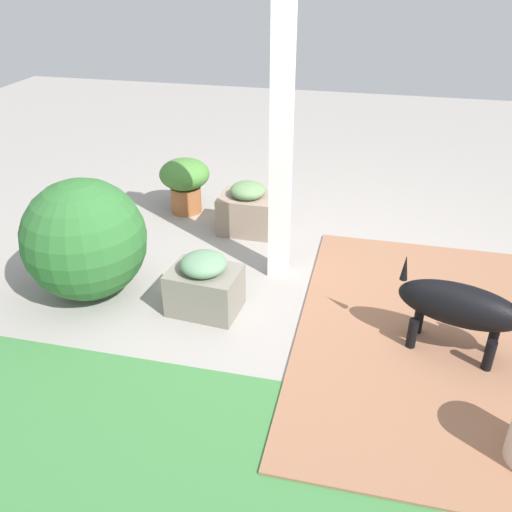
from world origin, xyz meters
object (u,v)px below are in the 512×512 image
object	(u,v)px
stone_planter_nearest	(248,210)
porch_pillar	(281,140)
round_shrub	(85,239)
terracotta_pot_broad	(185,180)
stone_planter_mid	(205,285)
dog	(471,307)

from	to	relation	value
stone_planter_nearest	porch_pillar	bearing A→B (deg)	121.90
round_shrub	terracotta_pot_broad	size ratio (longest dim) A/B	1.67
stone_planter_mid	terracotta_pot_broad	world-z (taller)	terracotta_pot_broad
stone_planter_mid	dog	bearing A→B (deg)	176.37
stone_planter_nearest	round_shrub	bearing A→B (deg)	54.31
round_shrub	dog	distance (m)	2.42
stone_planter_mid	round_shrub	distance (m)	0.85
stone_planter_nearest	stone_planter_mid	distance (m)	1.17
porch_pillar	dog	xyz separation A→B (m)	(-1.22, 0.67, -0.66)
porch_pillar	stone_planter_nearest	bearing A→B (deg)	-58.10
porch_pillar	dog	world-z (taller)	porch_pillar
dog	terracotta_pot_broad	bearing A→B (deg)	-34.46
terracotta_pot_broad	dog	size ratio (longest dim) A/B	0.57
round_shrub	dog	world-z (taller)	round_shrub
stone_planter_nearest	dog	size ratio (longest dim) A/B	0.55
terracotta_pot_broad	dog	world-z (taller)	dog
stone_planter_mid	dog	world-z (taller)	dog
round_shrub	terracotta_pot_broad	bearing A→B (deg)	-97.58
terracotta_pot_broad	round_shrub	bearing A→B (deg)	82.42
stone_planter_nearest	dog	distance (m)	2.05
porch_pillar	stone_planter_nearest	xyz separation A→B (m)	(0.38, -0.61, -0.81)
porch_pillar	stone_planter_mid	distance (m)	1.06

